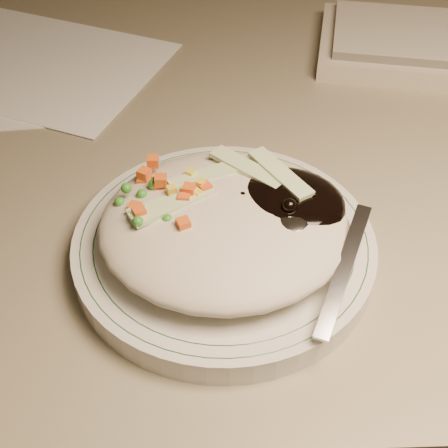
{
  "coord_description": "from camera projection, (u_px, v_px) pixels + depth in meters",
  "views": [
    {
      "loc": [
        -0.11,
        0.85,
        1.11
      ],
      "look_at": [
        -0.1,
        1.2,
        0.78
      ],
      "focal_mm": 50.0,
      "sensor_mm": 36.0,
      "label": 1
    }
  ],
  "objects": [
    {
      "name": "desk",
      "position": [
        295.0,
        257.0,
        0.78
      ],
      "size": [
        1.4,
        0.7,
        0.74
      ],
      "color": "#7F765C",
      "rests_on": "ground"
    },
    {
      "name": "plate",
      "position": [
        224.0,
        247.0,
        0.5
      ],
      "size": [
        0.24,
        0.24,
        0.02
      ],
      "primitive_type": "cylinder",
      "color": "silver",
      "rests_on": "desk"
    },
    {
      "name": "plate_rim",
      "position": [
        224.0,
        239.0,
        0.49
      ],
      "size": [
        0.23,
        0.23,
        0.0
      ],
      "color": "#144723",
      "rests_on": "plate"
    },
    {
      "name": "meal",
      "position": [
        230.0,
        219.0,
        0.48
      ],
      "size": [
        0.21,
        0.19,
        0.05
      ],
      "color": "#BBB197",
      "rests_on": "plate"
    }
  ]
}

